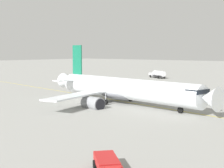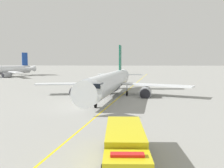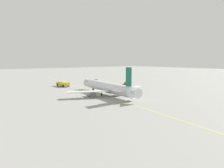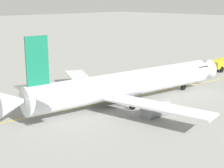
{
  "view_description": "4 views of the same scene",
  "coord_description": "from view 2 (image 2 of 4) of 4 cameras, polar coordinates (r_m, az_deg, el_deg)",
  "views": [
    {
      "loc": [
        -49.8,
        -42.25,
        10.45
      ],
      "look_at": [
        -1.03,
        -1.36,
        4.15
      ],
      "focal_mm": 53.02,
      "sensor_mm": 36.0,
      "label": 1
    },
    {
      "loc": [
        4.68,
        -57.99,
        7.94
      ],
      "look_at": [
        2.11,
        -4.89,
        2.97
      ],
      "focal_mm": 41.66,
      "sensor_mm": 36.0,
      "label": 2
    },
    {
      "loc": [
        52.03,
        65.27,
        14.28
      ],
      "look_at": [
        -2.39,
        -4.04,
        3.99
      ],
      "focal_mm": 32.68,
      "sensor_mm": 36.0,
      "label": 3
    },
    {
      "loc": [
        -35.9,
        36.09,
        16.49
      ],
      "look_at": [
        2.86,
        -0.18,
        3.25
      ],
      "focal_mm": 54.66,
      "sensor_mm": 36.0,
      "label": 4
    }
  ],
  "objects": [
    {
      "name": "taxiway_centreline",
      "position": [
        51.48,
        0.86,
        -3.52
      ],
      "size": [
        29.69,
        196.05,
        0.01
      ],
      "rotation": [
        0.0,
        0.0,
        4.56
      ],
      "color": "yellow",
      "rests_on": "ground_plane"
    },
    {
      "name": "fire_tender_truck",
      "position": [
        20.58,
        2.89,
        -12.77
      ],
      "size": [
        3.48,
        10.55,
        2.5
      ],
      "rotation": [
        0.0,
        0.0,
        4.74
      ],
      "color": "#232326",
      "rests_on": "ground_plane"
    },
    {
      "name": "airliner_main",
      "position": [
        56.33,
        -0.36,
        0.2
      ],
      "size": [
        35.67,
        41.44,
        12.22
      ],
      "rotation": [
        0.0,
        0.0,
        4.59
      ],
      "color": "silver",
      "rests_on": "ground_plane"
    },
    {
      "name": "ground_plane",
      "position": [
        58.71,
        -1.82,
        -2.43
      ],
      "size": [
        600.0,
        600.0,
        0.0
      ],
      "primitive_type": "plane",
      "color": "gray"
    }
  ]
}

